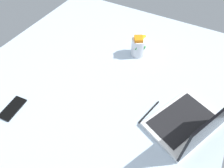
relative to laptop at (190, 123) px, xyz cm
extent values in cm
cube|color=silver|center=(3.51, -52.78, -13.41)|extent=(180.00, 140.00, 18.00)
cube|color=silver|center=(-1.24, -2.78, -3.41)|extent=(39.52, 34.47, 2.00)
cube|color=black|center=(-1.86, -4.15, -2.21)|extent=(33.41, 27.36, 0.40)
cube|color=black|center=(3.25, 7.26, 8.09)|extent=(30.53, 14.39, 21.00)
cylinder|color=silver|center=(-37.32, -42.19, 1.09)|extent=(9.00, 9.00, 11.00)
cube|color=blue|center=(-37.97, -42.06, -1.16)|extent=(6.45, 7.56, 5.14)
cube|color=yellow|center=(-36.98, -41.78, 0.93)|extent=(4.88, 6.85, 6.23)
cube|color=#268C33|center=(-36.19, -41.14, 3.02)|extent=(7.57, 7.92, 5.69)
cube|color=yellow|center=(-39.64, -41.69, 5.11)|extent=(6.02, 5.34, 5.96)
cube|color=orange|center=(-36.53, -42.47, 7.20)|extent=(7.32, 7.06, 2.62)
cube|color=black|center=(31.28, -79.34, -4.01)|extent=(14.59, 8.11, 0.80)
cube|color=black|center=(0.41, -19.06, -4.11)|extent=(16.70, 4.39, 0.60)
camera|label=1|loc=(61.73, -6.04, 83.56)|focal=34.43mm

